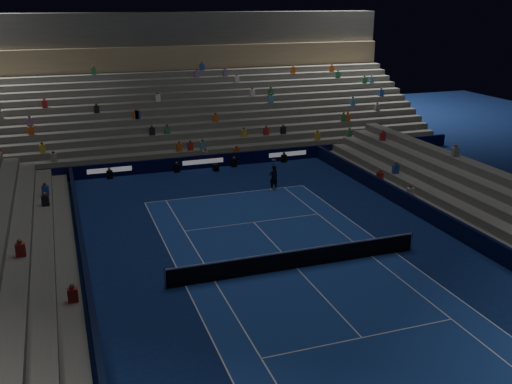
% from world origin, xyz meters
% --- Properties ---
extents(ground, '(90.00, 90.00, 0.00)m').
position_xyz_m(ground, '(0.00, 0.00, 0.00)').
color(ground, navy).
rests_on(ground, ground).
extents(court_surface, '(10.97, 23.77, 0.01)m').
position_xyz_m(court_surface, '(0.00, 0.00, 0.01)').
color(court_surface, navy).
rests_on(court_surface, ground).
extents(sponsor_barrier_far, '(44.00, 0.25, 1.00)m').
position_xyz_m(sponsor_barrier_far, '(0.00, 18.50, 0.50)').
color(sponsor_barrier_far, black).
rests_on(sponsor_barrier_far, ground).
extents(sponsor_barrier_east, '(0.25, 37.00, 1.00)m').
position_xyz_m(sponsor_barrier_east, '(9.70, 0.00, 0.50)').
color(sponsor_barrier_east, black).
rests_on(sponsor_barrier_east, ground).
extents(sponsor_barrier_west, '(0.25, 37.00, 1.00)m').
position_xyz_m(sponsor_barrier_west, '(-9.70, 0.00, 0.50)').
color(sponsor_barrier_west, black).
rests_on(sponsor_barrier_west, ground).
extents(grandstand_main, '(44.00, 15.20, 11.20)m').
position_xyz_m(grandstand_main, '(0.00, 27.90, 3.38)').
color(grandstand_main, '#61615C').
rests_on(grandstand_main, ground).
extents(grandstand_west, '(5.00, 37.00, 2.50)m').
position_xyz_m(grandstand_west, '(-13.17, 0.00, 0.92)').
color(grandstand_west, '#5F5F5B').
rests_on(grandstand_west, ground).
extents(tennis_net, '(12.90, 0.10, 1.10)m').
position_xyz_m(tennis_net, '(0.00, 0.00, 0.50)').
color(tennis_net, '#B2B2B7').
rests_on(tennis_net, ground).
extents(tennis_player, '(0.69, 0.50, 1.74)m').
position_xyz_m(tennis_player, '(3.24, 11.68, 0.87)').
color(tennis_player, black).
rests_on(tennis_player, ground).
extents(broadcast_camera, '(0.43, 0.85, 0.53)m').
position_xyz_m(broadcast_camera, '(0.76, 17.48, 0.28)').
color(broadcast_camera, black).
rests_on(broadcast_camera, ground).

